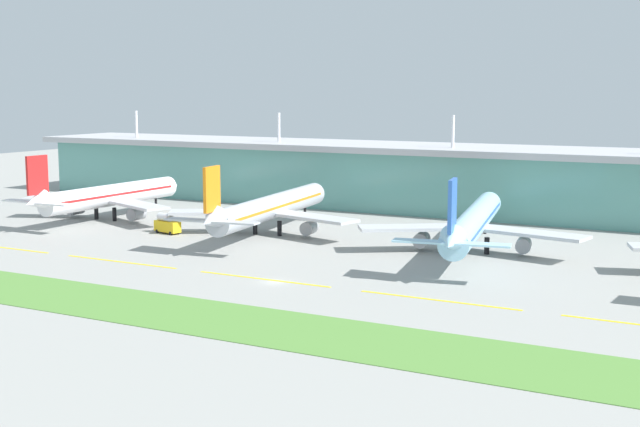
% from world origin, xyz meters
% --- Properties ---
extents(ground_plane, '(600.00, 600.00, 0.00)m').
position_xyz_m(ground_plane, '(0.00, 0.00, 0.00)').
color(ground_plane, gray).
extents(terminal_building, '(288.00, 34.00, 27.76)m').
position_xyz_m(terminal_building, '(-0.00, 101.78, 9.58)').
color(terminal_building, '#5B9E93').
rests_on(terminal_building, ground).
extents(airliner_nearest, '(48.80, 58.42, 18.90)m').
position_xyz_m(airliner_nearest, '(-78.43, 44.14, 6.44)').
color(airliner_nearest, white).
rests_on(airliner_nearest, ground).
extents(airliner_near_middle, '(48.39, 68.29, 18.90)m').
position_xyz_m(airliner_near_middle, '(-27.83, 44.23, 6.45)').
color(airliner_near_middle, '#ADB2BC').
rests_on(airliner_near_middle, ground).
extents(airliner_far_middle, '(47.93, 71.90, 18.90)m').
position_xyz_m(airliner_far_middle, '(22.69, 44.89, 6.46)').
color(airliner_far_middle, '#9ED1EA').
rests_on(airliner_far_middle, ground).
extents(taxiway_stripe_west, '(28.00, 0.70, 0.04)m').
position_xyz_m(taxiway_stripe_west, '(-71.00, 1.16, 0.02)').
color(taxiway_stripe_west, yellow).
rests_on(taxiway_stripe_west, ground).
extents(taxiway_stripe_mid_west, '(28.00, 0.70, 0.04)m').
position_xyz_m(taxiway_stripe_mid_west, '(-37.00, 1.16, 0.02)').
color(taxiway_stripe_mid_west, yellow).
rests_on(taxiway_stripe_mid_west, ground).
extents(taxiway_stripe_centre, '(28.00, 0.70, 0.04)m').
position_xyz_m(taxiway_stripe_centre, '(-3.00, 1.16, 0.02)').
color(taxiway_stripe_centre, yellow).
rests_on(taxiway_stripe_centre, ground).
extents(taxiway_stripe_mid_east, '(28.00, 0.70, 0.04)m').
position_xyz_m(taxiway_stripe_mid_east, '(31.00, 1.16, 0.02)').
color(taxiway_stripe_mid_east, yellow).
rests_on(taxiway_stripe_mid_east, ground).
extents(grass_verge, '(300.00, 18.00, 0.10)m').
position_xyz_m(grass_verge, '(0.00, -25.60, 0.05)').
color(grass_verge, '#518438').
rests_on(grass_verge, ground).
extents(fuel_truck, '(7.59, 4.08, 4.95)m').
position_xyz_m(fuel_truck, '(-50.51, 33.44, 2.26)').
color(fuel_truck, gold).
rests_on(fuel_truck, ground).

